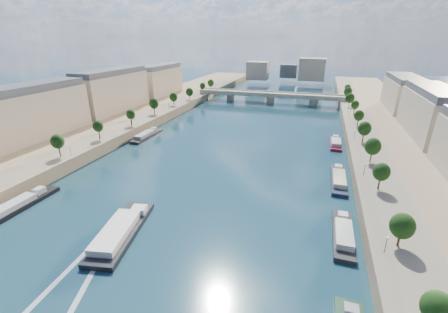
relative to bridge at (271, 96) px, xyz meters
The scene contains 16 objects.
ground 115.89m from the bridge, 90.00° to the right, with size 700.00×700.00×0.00m, color #0E2E3E.
quay_left 136.36m from the bridge, 121.88° to the right, with size 44.00×520.00×5.00m, color #9E8460.
quay_right 136.36m from the bridge, 58.12° to the right, with size 44.00×520.00×5.00m, color #9E8460.
pave_left 129.05m from the bridge, 116.21° to the right, with size 14.00×520.00×0.10m, color gray.
pave_right 129.05m from the bridge, 63.79° to the right, with size 14.00×520.00×0.10m, color gray.
trees_left 126.49m from the bridge, 115.80° to the right, with size 4.80×268.80×8.26m.
trees_right 119.34m from the bridge, 62.53° to the right, with size 4.80×268.80×8.26m.
lamps_left 136.32m from the bridge, 112.66° to the right, with size 0.36×200.36×4.28m.
lamps_right 122.62m from the bridge, 64.64° to the right, with size 0.36×200.36×4.28m.
buildings_left 134.62m from the bridge, 129.32° to the right, with size 16.00×226.00×23.20m.
skyline 104.24m from the bridge, 88.24° to the left, with size 79.00×42.00×22.00m.
bridge is the anchor object (origin of this frame).
tour_barge 176.69m from the bridge, 92.90° to the right, with size 13.02×28.29×3.75m.
wake 193.31m from the bridge, 92.65° to the right, with size 12.66×26.02×0.04m.
moored_barges_left 185.23m from the bridge, 104.22° to the right, with size 5.00×157.31×3.60m.
moored_barges_right 168.88m from the bridge, 74.37° to the right, with size 5.00×167.04×3.60m.
Camera 1 is at (35.88, -13.75, 47.45)m, focal length 24.00 mm.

